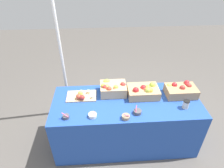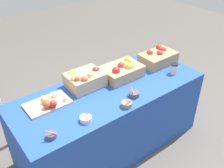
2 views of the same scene
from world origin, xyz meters
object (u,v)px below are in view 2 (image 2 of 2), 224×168
(apple_crate_left, at_px, (158,57))
(coffee_cup, at_px, (174,68))
(sample_bowl_mid, at_px, (51,135))
(apple_crate_middle, at_px, (122,70))
(cutting_board_front, at_px, (48,103))
(sample_bowl_extra, at_px, (86,119))
(apple_crate_right, at_px, (85,79))
(sample_bowl_far, at_px, (134,94))
(sample_bowl_near, at_px, (127,104))

(apple_crate_left, height_order, coffee_cup, apple_crate_left)
(sample_bowl_mid, distance_m, coffee_cup, 1.44)
(apple_crate_middle, xyz_separation_m, coffee_cup, (0.46, -0.28, -0.01))
(apple_crate_middle, distance_m, coffee_cup, 0.54)
(apple_crate_left, relative_size, coffee_cup, 3.58)
(cutting_board_front, xyz_separation_m, sample_bowl_extra, (0.15, -0.36, -0.00))
(apple_crate_middle, bearing_deg, apple_crate_right, 169.59)
(apple_crate_right, distance_m, sample_bowl_mid, 0.72)
(sample_bowl_extra, bearing_deg, cutting_board_front, 112.32)
(apple_crate_left, bearing_deg, apple_crate_middle, 178.24)
(cutting_board_front, bearing_deg, sample_bowl_far, -27.07)
(cutting_board_front, distance_m, sample_bowl_mid, 0.40)
(apple_crate_left, xyz_separation_m, sample_bowl_extra, (-1.16, -0.34, -0.05))
(apple_crate_left, bearing_deg, sample_bowl_mid, -166.83)
(apple_crate_right, xyz_separation_m, sample_bowl_mid, (-0.57, -0.43, -0.06))
(sample_bowl_far, relative_size, coffee_cup, 0.88)
(sample_bowl_mid, xyz_separation_m, sample_bowl_extra, (0.30, 0.00, -0.00))
(sample_bowl_near, xyz_separation_m, coffee_cup, (0.75, 0.13, 0.03))
(apple_crate_left, relative_size, apple_crate_right, 1.16)
(sample_bowl_near, relative_size, coffee_cup, 0.87)
(sample_bowl_far, height_order, coffee_cup, coffee_cup)
(sample_bowl_near, bearing_deg, sample_bowl_mid, 175.75)
(cutting_board_front, xyz_separation_m, coffee_cup, (1.28, -0.29, 0.03))
(sample_bowl_near, bearing_deg, cutting_board_front, 141.69)
(apple_crate_middle, relative_size, cutting_board_front, 1.04)
(apple_crate_middle, bearing_deg, sample_bowl_far, -112.56)
(apple_crate_left, distance_m, cutting_board_front, 1.31)
(cutting_board_front, bearing_deg, apple_crate_middle, -0.74)
(cutting_board_front, bearing_deg, apple_crate_right, 8.73)
(sample_bowl_near, xyz_separation_m, sample_bowl_far, (0.15, 0.07, 0.00))
(sample_bowl_mid, relative_size, coffee_cup, 0.82)
(sample_bowl_near, height_order, sample_bowl_far, sample_bowl_far)
(sample_bowl_extra, bearing_deg, sample_bowl_mid, -179.27)
(apple_crate_right, distance_m, sample_bowl_far, 0.49)
(apple_crate_right, distance_m, sample_bowl_near, 0.50)
(sample_bowl_extra, relative_size, coffee_cup, 0.89)
(apple_crate_left, relative_size, sample_bowl_far, 4.08)
(cutting_board_front, height_order, sample_bowl_far, sample_bowl_far)
(apple_crate_middle, bearing_deg, sample_bowl_extra, -152.08)
(coffee_cup, bearing_deg, sample_bowl_extra, -176.07)
(apple_crate_right, relative_size, sample_bowl_extra, 3.48)
(apple_crate_left, distance_m, apple_crate_middle, 0.49)
(cutting_board_front, bearing_deg, apple_crate_left, -1.13)
(apple_crate_middle, relative_size, sample_bowl_extra, 4.11)
(cutting_board_front, relative_size, sample_bowl_near, 4.03)
(sample_bowl_extra, bearing_deg, sample_bowl_far, 1.95)
(sample_bowl_extra, xyz_separation_m, coffee_cup, (1.13, 0.08, 0.03))
(apple_crate_left, xyz_separation_m, coffee_cup, (-0.03, -0.26, -0.01))
(sample_bowl_mid, height_order, coffee_cup, coffee_cup)
(sample_bowl_far, distance_m, coffee_cup, 0.61)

